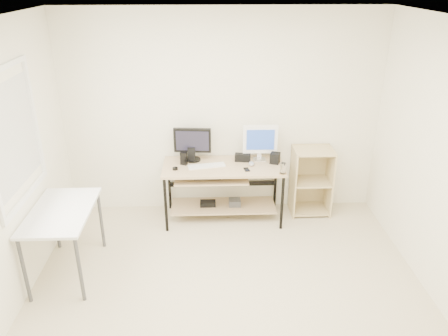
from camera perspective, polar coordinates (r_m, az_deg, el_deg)
name	(u,v)px	position (r m, az deg, el deg)	size (l,w,h in m)	color
room	(214,182)	(3.70, -1.34, -1.79)	(4.01, 4.01, 2.62)	beige
desk	(221,181)	(5.50, -0.36, -1.66)	(1.50, 0.65, 0.75)	tan
side_table	(62,217)	(4.75, -20.44, -6.04)	(0.60, 1.00, 0.75)	white
shelf_unit	(310,180)	(5.83, 11.22, -1.52)	(0.50, 0.40, 0.90)	#CFB981
black_monitor	(192,142)	(5.48, -4.14, 3.37)	(0.47, 0.19, 0.43)	black
white_imac	(260,140)	(5.49, 4.75, 3.64)	(0.43, 0.14, 0.47)	silver
keyboard	(207,166)	(5.38, -2.27, 0.28)	(0.46, 0.13, 0.02)	white
mouse	(251,164)	(5.42, 3.60, 0.58)	(0.07, 0.12, 0.04)	#AFAFB4
center_speaker	(243,157)	(5.52, 2.45, 1.38)	(0.20, 0.09, 0.10)	black
speaker_left	(191,154)	(5.51, -4.28, 1.86)	(0.10, 0.10, 0.19)	black
speaker_right	(275,158)	(5.49, 6.68, 1.30)	(0.11, 0.11, 0.13)	black
audio_controller	(184,159)	(5.43, -5.27, 1.24)	(0.08, 0.05, 0.16)	black
volume_puck	(175,169)	(5.32, -6.40, -0.08)	(0.07, 0.07, 0.03)	black
smartphone	(247,170)	(5.30, 2.98, -0.20)	(0.06, 0.11, 0.01)	black
coaster	(283,173)	(5.24, 7.67, -0.71)	(0.09, 0.09, 0.01)	#A07B48
drinking_glass	(283,168)	(5.21, 7.71, -0.02)	(0.07, 0.07, 0.13)	white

